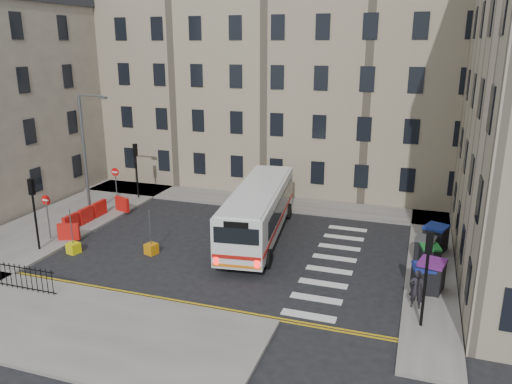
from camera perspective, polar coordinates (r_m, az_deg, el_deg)
The scene contains 22 objects.
ground at distance 28.40m, azimuth 0.80°, elevation -6.82°, with size 120.00×120.00×0.00m, color black.
pavement_north at distance 37.91m, azimuth -3.86°, elevation -0.67°, with size 36.00×3.20×0.15m, color slate.
pavement_east at distance 30.94m, azimuth 19.34°, elevation -5.64°, with size 2.40×26.00×0.15m, color slate.
pavement_west at distance 35.69m, azimuth -20.62°, elevation -2.83°, with size 6.00×22.00×0.15m, color slate.
pavement_sw at distance 23.84m, azimuth -23.96°, elevation -12.99°, with size 20.00×6.00×0.15m, color slate.
terrace_north at distance 43.10m, azimuth -1.77°, elevation 13.01°, with size 38.30×10.80×17.20m.
traffic_light_east at distance 21.08m, azimuth 18.96°, elevation -7.86°, with size 0.28×0.22×4.10m.
traffic_light_nw at distance 38.08m, azimuth -13.55°, elevation 3.34°, with size 0.28×0.22×4.10m.
traffic_light_sw at distance 30.04m, azimuth -24.09°, elevation -1.17°, with size 0.28×0.22×4.10m.
streetlamp at distance 34.74m, azimuth -19.02°, elevation 4.13°, with size 0.50×0.22×8.14m.
no_entry_north at distance 36.92m, azimuth -15.75°, elevation 1.49°, with size 0.60×0.08×3.00m.
no_entry_south at distance 31.64m, azimuth -22.79°, elevation -1.67°, with size 0.60×0.08×3.00m.
roadworks_barriers at distance 33.85m, azimuth -18.39°, elevation -2.61°, with size 1.66×6.26×1.00m.
bus at distance 29.71m, azimuth 0.30°, elevation -2.04°, with size 4.05×11.67×3.11m.
wheelie_bin_a at distance 24.83m, azimuth 18.51°, elevation -9.33°, with size 1.15×1.28×1.26m.
wheelie_bin_b at distance 25.00m, azimuth 19.36°, elevation -8.98°, with size 1.41×1.54×1.46m.
wheelie_bin_c at distance 27.44m, azimuth 19.21°, elevation -6.96°, with size 1.15×1.26×1.18m.
wheelie_bin_d at distance 28.24m, azimuth 18.74°, elevation -6.15°, with size 1.16×1.29×1.27m.
wheelie_bin_e at distance 29.66m, azimuth 19.80°, elevation -4.96°, with size 1.54×1.64×1.46m.
pedestrian at distance 23.16m, azimuth 17.89°, elevation -10.51°, with size 0.65×0.43×1.78m, color black.
bollard_yellow at distance 29.89m, azimuth -20.13°, elevation -6.04°, with size 0.60×0.60×0.60m, color #D4C70B.
bollard_chevron at distance 28.59m, azimuth -11.87°, elevation -6.38°, with size 0.60×0.60×0.60m, color #C5780B.
Camera 1 is at (7.95, -24.84, 11.25)m, focal length 35.00 mm.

